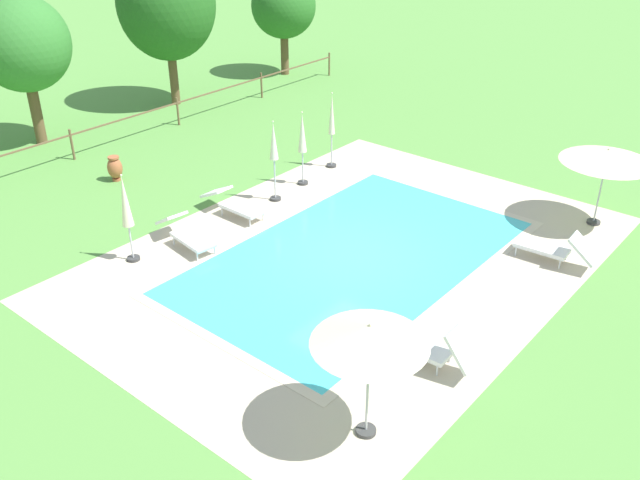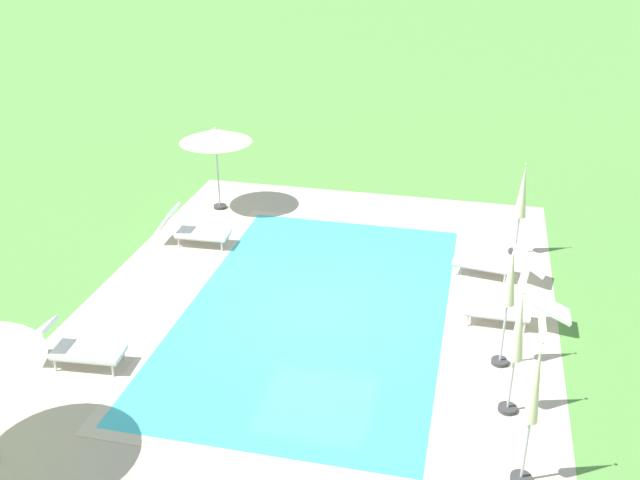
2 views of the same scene
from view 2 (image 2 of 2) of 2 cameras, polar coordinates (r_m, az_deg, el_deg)
name	(u,v)px [view 2 (image 2 of 2)]	position (r m, az deg, el deg)	size (l,w,h in m)	color
ground_plane	(317,309)	(15.47, -0.27, -5.41)	(160.00, 160.00, 0.00)	#599342
pool_deck_paving	(317,309)	(15.47, -0.27, -5.40)	(13.48, 9.84, 0.01)	beige
swimming_pool_water	(317,309)	(15.47, -0.27, -5.40)	(8.99, 5.35, 0.01)	#42CCD6
pool_coping_rim	(317,309)	(15.47, -0.27, -5.38)	(9.47, 5.83, 0.01)	beige
sun_lounger_north_near_steps	(512,310)	(15.27, 14.75, -5.27)	(0.61, 2.08, 0.70)	white
sun_lounger_north_mid	(193,229)	(18.36, -9.88, 0.81)	(0.67, 1.86, 1.01)	white
sun_lounger_north_far	(496,263)	(17.03, 13.53, -1.73)	(0.90, 2.11, 0.77)	white
sun_lounger_north_end	(73,347)	(14.33, -18.64, -7.92)	(0.75, 2.02, 0.87)	white
patio_umbrella_open_by_bench	(216,136)	(19.84, -8.13, 8.02)	(1.95, 1.95, 2.31)	#383838
patio_umbrella_closed_row_west	(533,398)	(10.92, 16.27, -11.72)	(0.32, 0.32, 2.46)	#383838
patio_umbrella_closed_row_mid_west	(517,336)	(12.27, 15.11, -7.23)	(0.32, 0.32, 2.31)	#383838
patio_umbrella_closed_row_centre	(509,288)	(13.40, 14.50, -3.65)	(0.32, 0.32, 2.42)	#383838
patio_umbrella_closed_row_east	(522,196)	(17.83, 15.44, 3.30)	(0.32, 0.32, 2.31)	#383838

